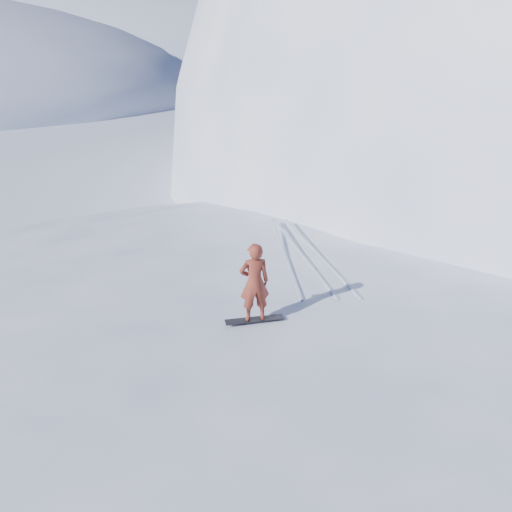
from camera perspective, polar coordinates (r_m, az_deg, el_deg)
The scene contains 8 objects.
ground at distance 12.85m, azimuth 9.09°, elevation -18.92°, with size 400.00×400.00×0.00m, color white.
near_ridge at distance 15.35m, azimuth 11.58°, elevation -11.42°, with size 36.00×28.00×4.80m, color white.
peak_shoulder at distance 32.87m, azimuth 22.63°, elevation 5.77°, with size 28.00×24.00×18.00m, color white.
far_ridge_c at distance 125.87m, azimuth -16.66°, elevation 17.63°, with size 140.00×90.00×36.00m, color white.
wind_bumps at distance 14.45m, azimuth 5.86°, elevation -13.42°, with size 16.00×14.40×1.00m.
snowboard at distance 12.50m, azimuth -0.15°, elevation -6.37°, with size 1.29×0.24×0.02m, color black.
snowboarder at distance 12.09m, azimuth -0.16°, elevation -2.65°, with size 0.65×0.42×1.77m, color maroon.
board_tracks at distance 16.08m, azimuth 4.51°, elevation 0.38°, with size 2.20×5.96×0.04m.
Camera 1 is at (-1.60, -9.58, 8.42)m, focal length 40.00 mm.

